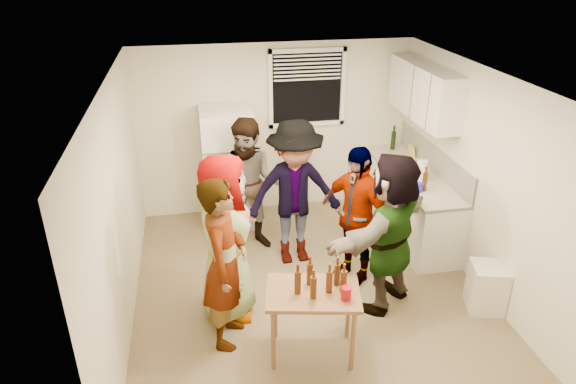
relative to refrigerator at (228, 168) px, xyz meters
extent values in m
cube|color=white|center=(0.00, 0.00, 0.00)|extent=(0.70, 0.70, 1.70)
cube|color=white|center=(2.45, -0.73, -0.42)|extent=(0.60, 2.20, 0.86)
cube|color=beige|center=(2.45, -0.73, 0.03)|extent=(0.64, 2.22, 0.04)
cube|color=beige|center=(2.74, -0.73, 0.23)|extent=(0.03, 2.20, 0.36)
cube|color=white|center=(2.58, -0.53, 1.10)|extent=(0.34, 1.60, 0.70)
cylinder|color=white|center=(2.43, -1.03, 0.05)|extent=(0.13, 0.13, 0.29)
cylinder|color=black|center=(2.50, 0.14, 0.05)|extent=(0.07, 0.07, 0.28)
cylinder|color=#47230C|center=(2.35, -1.31, 0.05)|extent=(0.06, 0.06, 0.24)
cylinder|color=#2419DB|center=(2.28, -1.33, 0.05)|extent=(0.09, 0.09, 0.12)
cube|color=#E5DE5D|center=(2.67, -0.17, 0.13)|extent=(0.02, 0.19, 0.16)
cube|color=silver|center=(2.61, -2.56, -0.60)|extent=(0.46, 0.46, 0.55)
cylinder|color=#47230C|center=(0.40, -2.87, -0.10)|extent=(0.06, 0.06, 0.24)
cylinder|color=#A60A15|center=(0.82, -3.04, -0.10)|extent=(0.10, 0.10, 0.13)
imported|color=#999999|center=(-0.20, -2.09, -0.85)|extent=(1.96, 1.11, 0.59)
imported|color=#141933|center=(-0.24, -2.50, -0.85)|extent=(1.93, 1.16, 0.43)
imported|color=brown|center=(0.23, -0.75, -0.85)|extent=(1.18, 1.92, 0.68)
imported|color=#424248|center=(0.72, -1.17, -0.85)|extent=(1.29, 1.93, 0.70)
imported|color=black|center=(1.34, -1.69, -0.85)|extent=(1.98, 1.77, 0.42)
imported|color=#F1A263|center=(1.55, -2.23, -0.85)|extent=(2.44, 2.47, 0.54)
camera|label=1|loc=(-0.42, -6.70, 2.84)|focal=32.00mm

